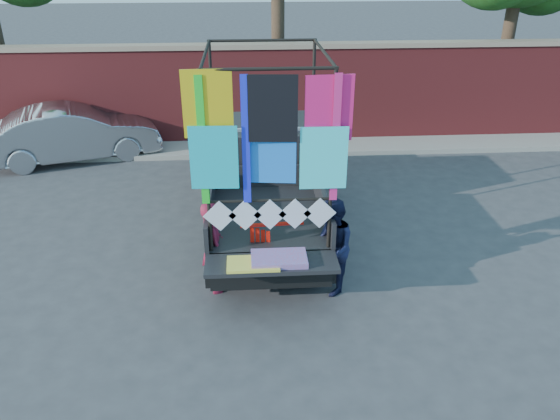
{
  "coord_description": "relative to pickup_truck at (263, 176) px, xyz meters",
  "views": [
    {
      "loc": [
        0.02,
        -7.26,
        4.95
      ],
      "look_at": [
        0.52,
        0.17,
        1.26
      ],
      "focal_mm": 35.0,
      "sensor_mm": 36.0,
      "label": 1
    }
  ],
  "objects": [
    {
      "name": "sedan",
      "position": [
        -4.55,
        3.56,
        -0.21
      ],
      "size": [
        4.33,
        2.6,
        1.35
      ],
      "primitive_type": "imported",
      "rotation": [
        0.0,
        0.0,
        1.88
      ],
      "color": "#ABADB2",
      "rests_on": "ground"
    },
    {
      "name": "curb",
      "position": [
        -0.34,
        3.88,
        -0.82
      ],
      "size": [
        30.0,
        1.2,
        0.12
      ],
      "primitive_type": "cube",
      "color": "gray",
      "rests_on": "ground"
    },
    {
      "name": "woman",
      "position": [
        -0.86,
        -2.41,
        -0.14
      ],
      "size": [
        0.48,
        0.62,
        1.5
      ],
      "primitive_type": "imported",
      "rotation": [
        0.0,
        0.0,
        1.82
      ],
      "color": "maroon",
      "rests_on": "ground"
    },
    {
      "name": "pickup_truck",
      "position": [
        0.0,
        0.0,
        0.0
      ],
      "size": [
        2.22,
        5.59,
        3.52
      ],
      "color": "black",
      "rests_on": "ground"
    },
    {
      "name": "brick_wall",
      "position": [
        -0.34,
        4.58,
        0.44
      ],
      "size": [
        30.0,
        0.45,
        2.61
      ],
      "color": "maroon",
      "rests_on": "ground"
    },
    {
      "name": "streamer_bundle",
      "position": [
        -0.06,
        -2.52,
        0.08
      ],
      "size": [
        0.95,
        0.1,
        0.65
      ],
      "color": "red",
      "rests_on": "ground"
    },
    {
      "name": "man",
      "position": [
        0.94,
        -2.6,
        -0.11
      ],
      "size": [
        0.62,
        0.78,
        1.55
      ],
      "primitive_type": "imported",
      "rotation": [
        0.0,
        0.0,
        -1.52
      ],
      "color": "#151836",
      "rests_on": "ground"
    },
    {
      "name": "ground",
      "position": [
        -0.34,
        -2.42,
        -0.88
      ],
      "size": [
        90.0,
        90.0,
        0.0
      ],
      "primitive_type": "plane",
      "color": "#38383A",
      "rests_on": "ground"
    }
  ]
}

